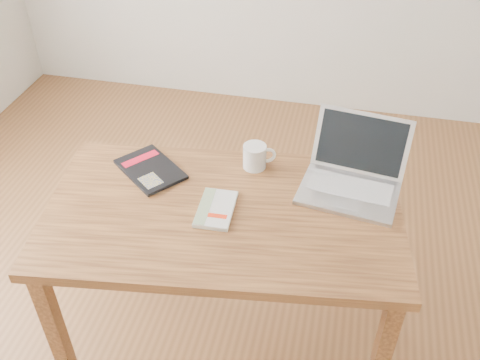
% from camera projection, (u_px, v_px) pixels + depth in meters
% --- Properties ---
extents(room, '(4.04, 4.04, 2.70)m').
position_uv_depth(room, '(190.00, 39.00, 1.65)').
color(room, brown).
rests_on(room, ground).
extents(desk, '(1.38, 0.90, 0.75)m').
position_uv_depth(desk, '(223.00, 228.00, 1.99)').
color(desk, brown).
rests_on(desk, ground).
extents(white_guidebook, '(0.13, 0.21, 0.02)m').
position_uv_depth(white_guidebook, '(216.00, 209.00, 1.93)').
color(white_guidebook, silver).
rests_on(white_guidebook, desk).
extents(black_guidebook, '(0.33, 0.31, 0.01)m').
position_uv_depth(black_guidebook, '(150.00, 169.00, 2.11)').
color(black_guidebook, black).
rests_on(black_guidebook, desk).
extents(laptop, '(0.41, 0.39, 0.24)m').
position_uv_depth(laptop, '(353.00, 175.00, 2.01)').
color(laptop, silver).
rests_on(laptop, desk).
extents(coffee_mug, '(0.13, 0.09, 0.10)m').
position_uv_depth(coffee_mug, '(255.00, 156.00, 2.11)').
color(coffee_mug, white).
rests_on(coffee_mug, desk).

